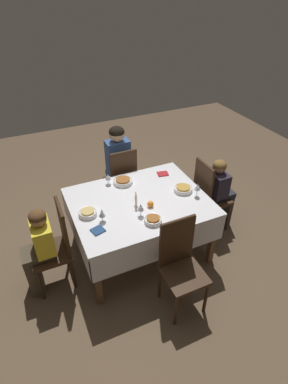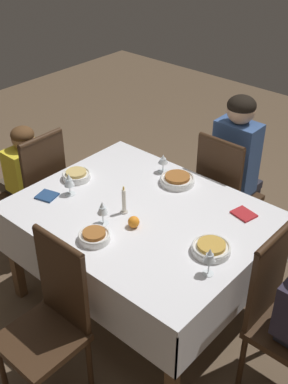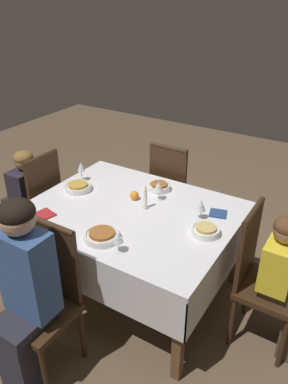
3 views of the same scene
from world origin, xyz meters
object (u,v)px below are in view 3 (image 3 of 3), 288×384
object	(u,v)px
person_child_dark	(24,196)
bowl_north	(102,235)
chair_east	(39,202)
person_child_yellow	(287,282)
wine_glass_south	(159,187)
napkin_spare_side	(45,214)
bowl_east	(78,187)
napkin_red_folded	(218,214)
chair_south	(172,189)
wine_glass_east	(81,167)
bowl_west	(206,230)
wine_glass_west	(201,206)
orange_fruit	(134,195)
dining_table	(132,220)
chair_west	(260,274)
person_adult_denim	(23,289)
bowl_south	(159,187)
wine_glass_north	(118,239)
chair_north	(47,294)
candle_centerpiece	(145,199)

from	to	relation	value
person_child_dark	bowl_north	bearing A→B (deg)	72.30
chair_east	person_child_yellow	size ratio (longest dim) A/B	1.00
wine_glass_south	napkin_spare_side	xyz separation A→B (m)	(0.56, 0.61, -0.10)
wine_glass_south	bowl_east	bearing A→B (deg)	18.31
napkin_red_folded	chair_south	bearing A→B (deg)	-39.39
bowl_east	wine_glass_east	size ratio (longest dim) A/B	1.30
bowl_west	wine_glass_west	world-z (taller)	wine_glass_west
chair_east	orange_fruit	bearing A→B (deg)	100.91
dining_table	orange_fruit	xyz separation A→B (m)	(0.07, -0.14, 0.12)
dining_table	chair_south	distance (m)	0.80
chair_west	wine_glass_east	distance (m)	1.58
person_adult_denim	chair_west	bearing A→B (deg)	44.27
person_adult_denim	person_child_yellow	xyz separation A→B (m)	(-1.19, -1.00, -0.15)
bowl_east	wine_glass_east	distance (m)	0.19
chair_west	person_child_dark	size ratio (longest dim) A/B	1.01
person_child_yellow	bowl_south	xyz separation A→B (m)	(1.09, -0.31, 0.22)
chair_west	bowl_east	xyz separation A→B (m)	(1.46, 0.03, 0.24)
bowl_south	wine_glass_east	bearing A→B (deg)	17.16
bowl_east	wine_glass_south	xyz separation A→B (m)	(-0.61, -0.20, 0.08)
chair_south	bowl_south	distance (m)	0.48
dining_table	wine_glass_north	xyz separation A→B (m)	(-0.20, 0.44, 0.18)
chair_east	bowl_west	world-z (taller)	chair_east
chair_south	napkin_red_folded	world-z (taller)	chair_south
chair_west	wine_glass_west	world-z (taller)	chair_west
chair_east	person_child_yellow	world-z (taller)	same
person_adult_denim	orange_fruit	xyz separation A→B (m)	(-0.02, -1.08, 0.08)
person_adult_denim	wine_glass_east	xyz separation A→B (m)	(0.52, -1.12, 0.16)
chair_north	chair_east	distance (m)	1.14
chair_north	chair_south	world-z (taller)	same
person_child_dark	dining_table	bearing A→B (deg)	91.34
chair_north	chair_west	world-z (taller)	same
bowl_north	candle_centerpiece	bearing A→B (deg)	-93.90
wine_glass_north	bowl_east	xyz separation A→B (m)	(0.72, -0.47, -0.06)
chair_south	person_adult_denim	bearing A→B (deg)	89.66
chair_south	bowl_west	bearing A→B (deg)	129.71
wine_glass_east	person_adult_denim	bearing A→B (deg)	114.95
chair_east	person_adult_denim	distance (m)	1.25
chair_south	candle_centerpiece	bearing A→B (deg)	101.80
napkin_red_folded	wine_glass_east	bearing A→B (deg)	4.52
bowl_south	napkin_red_folded	distance (m)	0.54
napkin_red_folded	bowl_south	bearing A→B (deg)	-10.72
person_child_dark	orange_fruit	xyz separation A→B (m)	(-1.04, -0.17, 0.24)
dining_table	wine_glass_north	size ratio (longest dim) A/B	11.12
person_child_yellow	bowl_north	distance (m)	1.18
wine_glass_north	bowl_west	world-z (taller)	wine_glass_north
wine_glass_north	candle_centerpiece	xyz separation A→B (m)	(0.13, -0.52, -0.02)
person_child_yellow	candle_centerpiece	size ratio (longest dim) A/B	5.36
bowl_east	orange_fruit	size ratio (longest dim) A/B	3.12
person_child_yellow	bowl_west	world-z (taller)	person_child_yellow
dining_table	bowl_east	distance (m)	0.54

